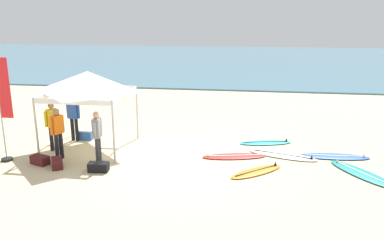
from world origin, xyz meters
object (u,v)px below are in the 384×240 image
object	(u,v)px
surfboard_red	(233,156)
person_yellow	(52,123)
person_blue	(73,115)
surfboard_blue	(335,156)
cooler_box	(86,134)
surfboard_white	(283,155)
gear_bag_near_tent	(99,167)
canopy_tent	(88,82)
surfboard_teal	(362,174)
surfboard_cyan	(266,143)
surfboard_orange	(257,171)
gear_bag_by_pole	(57,163)
gear_bag_on_sand	(40,160)
banner_flag	(4,114)
person_grey	(97,134)
person_orange	(58,130)

from	to	relation	value
surfboard_red	person_yellow	bearing A→B (deg)	-178.22
surfboard_red	person_blue	distance (m)	6.15
surfboard_blue	cooler_box	distance (m)	9.02
surfboard_white	gear_bag_near_tent	bearing A→B (deg)	-159.01
cooler_box	surfboard_red	bearing A→B (deg)	-11.32
canopy_tent	surfboard_teal	bearing A→B (deg)	-7.42
person_blue	gear_bag_near_tent	size ratio (longest dim) A/B	2.85
surfboard_red	person_blue	bearing A→B (deg)	171.33
surfboard_cyan	surfboard_red	size ratio (longest dim) A/B	0.91
canopy_tent	cooler_box	xyz separation A→B (m)	(-0.60, 0.89, -2.19)
surfboard_red	gear_bag_near_tent	world-z (taller)	gear_bag_near_tent
surfboard_red	person_blue	size ratio (longest dim) A/B	1.28
surfboard_red	surfboard_orange	bearing A→B (deg)	-58.25
gear_bag_by_pole	gear_bag_on_sand	size ratio (longest dim) A/B	1.00
canopy_tent	surfboard_red	world-z (taller)	canopy_tent
banner_flag	cooler_box	xyz separation A→B (m)	(1.55, 2.51, -1.38)
person_grey	person_blue	bearing A→B (deg)	130.20
surfboard_teal	person_grey	size ratio (longest dim) A/B	1.37
gear_bag_on_sand	surfboard_blue	bearing A→B (deg)	12.01
gear_bag_by_pole	cooler_box	size ratio (longest dim) A/B	1.20
person_orange	person_blue	bearing A→B (deg)	100.19
canopy_tent	person_yellow	xyz separation A→B (m)	(-1.21, -0.44, -1.40)
surfboard_white	surfboard_orange	bearing A→B (deg)	-119.88
person_yellow	gear_bag_near_tent	xyz separation A→B (m)	(2.26, -1.62, -0.85)
gear_bag_on_sand	gear_bag_by_pole	bearing A→B (deg)	-14.89
surfboard_white	person_orange	distance (m)	7.48
gear_bag_on_sand	person_orange	bearing A→B (deg)	52.51
surfboard_cyan	surfboard_red	xyz separation A→B (m)	(-1.12, -1.62, -0.00)
banner_flag	gear_bag_by_pole	distance (m)	2.32
gear_bag_on_sand	surfboard_teal	bearing A→B (deg)	3.50
canopy_tent	person_yellow	size ratio (longest dim) A/B	1.61
surfboard_blue	gear_bag_near_tent	distance (m)	7.70
gear_bag_by_pole	canopy_tent	bearing A→B (deg)	79.80
gear_bag_near_tent	surfboard_cyan	bearing A→B (deg)	33.88
canopy_tent	person_blue	world-z (taller)	canopy_tent
banner_flag	cooler_box	distance (m)	3.26
person_blue	canopy_tent	bearing A→B (deg)	-35.10
person_blue	surfboard_cyan	bearing A→B (deg)	5.66
canopy_tent	surfboard_white	xyz separation A→B (m)	(6.69, 0.10, -2.35)
surfboard_white	cooler_box	size ratio (longest dim) A/B	4.78
surfboard_teal	gear_bag_on_sand	size ratio (longest dim) A/B	3.90
person_blue	banner_flag	world-z (taller)	banner_flag
person_grey	gear_bag_near_tent	size ratio (longest dim) A/B	2.85
gear_bag_by_pole	gear_bag_on_sand	distance (m)	0.69
surfboard_cyan	gear_bag_on_sand	xyz separation A→B (m)	(-7.19, -3.14, 0.10)
surfboard_red	person_yellow	xyz separation A→B (m)	(-6.25, -0.19, 0.95)
person_yellow	gear_bag_by_pole	bearing A→B (deg)	-60.29
canopy_tent	gear_bag_near_tent	bearing A→B (deg)	-63.00
canopy_tent	surfboard_orange	distance (m)	6.42
person_orange	person_yellow	size ratio (longest dim) A/B	1.00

